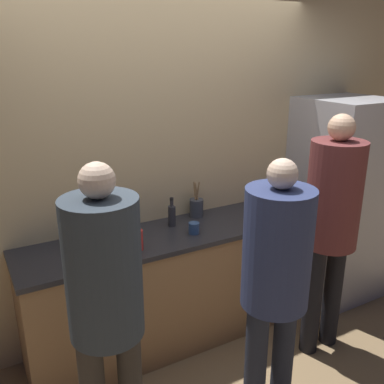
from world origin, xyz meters
name	(u,v)px	position (x,y,z in m)	size (l,w,h in m)	color
ground_plane	(201,358)	(0.00, 0.00, 0.00)	(14.00, 14.00, 0.00)	#8C704C
wall_back	(161,167)	(0.00, 0.62, 1.30)	(5.20, 0.06, 2.60)	#D6BC8C
counter	(179,284)	(0.00, 0.34, 0.45)	(2.32, 0.60, 0.90)	#9E754C
refrigerator	(339,200)	(1.54, 0.25, 0.88)	(0.69, 0.72, 1.77)	#B7B7BC
person_left	(105,296)	(-0.80, -0.44, 1.01)	(0.37, 0.37, 1.68)	#38332D
person_center	(276,271)	(0.12, -0.61, 0.98)	(0.38, 0.38, 1.62)	#232838
person_right	(332,215)	(0.86, -0.30, 1.06)	(0.37, 0.37, 1.76)	black
fruit_bowl	(99,233)	(-0.56, 0.44, 0.95)	(0.37, 0.37, 0.15)	brown
utensil_crock	(196,207)	(0.25, 0.51, 0.97)	(0.11, 0.11, 0.28)	#3D424C
bottle_dark	(172,215)	(-0.01, 0.43, 0.98)	(0.06, 0.06, 0.22)	#333338
bottle_red	(138,239)	(-0.38, 0.18, 0.97)	(0.07, 0.07, 0.20)	red
cup_blue	(194,228)	(0.07, 0.23, 0.94)	(0.08, 0.08, 0.08)	#335184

